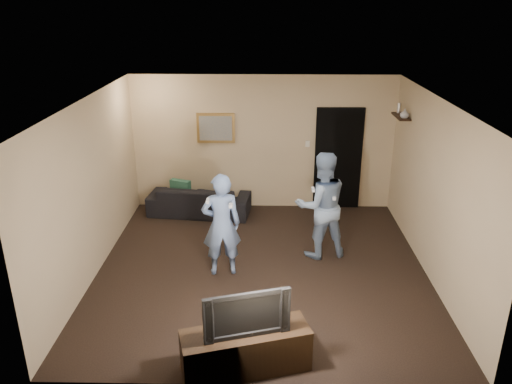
{
  "coord_description": "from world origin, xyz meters",
  "views": [
    {
      "loc": [
        0.05,
        -6.76,
        3.91
      ],
      "look_at": [
        -0.09,
        0.3,
        1.15
      ],
      "focal_mm": 35.0,
      "sensor_mm": 36.0,
      "label": 1
    }
  ],
  "objects_px": {
    "tv_console": "(246,350)",
    "wii_player_right": "(321,205)",
    "television": "(245,310)",
    "sofa": "(199,200)",
    "wii_player_left": "(221,225)"
  },
  "relations": [
    {
      "from": "tv_console",
      "to": "television",
      "type": "height_order",
      "value": "television"
    },
    {
      "from": "tv_console",
      "to": "wii_player_right",
      "type": "bearing_deg",
      "value": 52.21
    },
    {
      "from": "television",
      "to": "wii_player_left",
      "type": "height_order",
      "value": "wii_player_left"
    },
    {
      "from": "sofa",
      "to": "wii_player_left",
      "type": "bearing_deg",
      "value": 112.23
    },
    {
      "from": "tv_console",
      "to": "wii_player_left",
      "type": "relative_size",
      "value": 0.89
    },
    {
      "from": "wii_player_left",
      "to": "wii_player_right",
      "type": "xyz_separation_m",
      "value": [
        1.52,
        0.6,
        0.07
      ]
    },
    {
      "from": "television",
      "to": "wii_player_left",
      "type": "bearing_deg",
      "value": 85.6
    },
    {
      "from": "sofa",
      "to": "tv_console",
      "type": "relative_size",
      "value": 1.35
    },
    {
      "from": "television",
      "to": "wii_player_left",
      "type": "distance_m",
      "value": 2.17
    },
    {
      "from": "wii_player_left",
      "to": "wii_player_right",
      "type": "height_order",
      "value": "wii_player_right"
    },
    {
      "from": "wii_player_left",
      "to": "wii_player_right",
      "type": "relative_size",
      "value": 0.91
    },
    {
      "from": "sofa",
      "to": "wii_player_left",
      "type": "height_order",
      "value": "wii_player_left"
    },
    {
      "from": "tv_console",
      "to": "wii_player_left",
      "type": "distance_m",
      "value": 2.23
    },
    {
      "from": "sofa",
      "to": "wii_player_left",
      "type": "relative_size",
      "value": 1.21
    },
    {
      "from": "wii_player_left",
      "to": "tv_console",
      "type": "bearing_deg",
      "value": -78.4
    }
  ]
}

